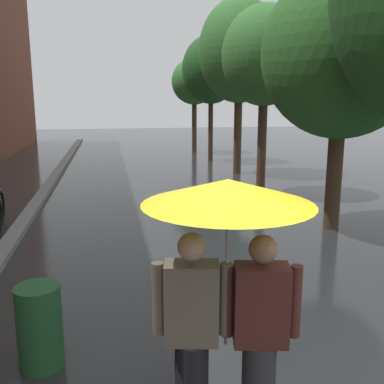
# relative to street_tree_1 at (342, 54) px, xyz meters

# --- Properties ---
(kerb_strip) EXTENTS (0.30, 36.00, 0.12)m
(kerb_strip) POSITION_rel_street_tree_1_xyz_m (-6.37, 4.26, -3.44)
(kerb_strip) COLOR slate
(kerb_strip) RESTS_ON ground
(street_tree_1) EXTENTS (3.14, 3.14, 5.17)m
(street_tree_1) POSITION_rel_street_tree_1_xyz_m (0.00, 0.00, 0.00)
(street_tree_1) COLOR #473323
(street_tree_1) RESTS_ON ground
(street_tree_2) EXTENTS (2.35, 2.35, 5.15)m
(street_tree_2) POSITION_rel_street_tree_1_xyz_m (-0.26, 3.61, 0.28)
(street_tree_2) COLOR #473323
(street_tree_2) RESTS_ON ground
(street_tree_3) EXTENTS (2.85, 2.85, 6.10)m
(street_tree_3) POSITION_rel_street_tree_1_xyz_m (0.08, 7.10, 0.79)
(street_tree_3) COLOR #473323
(street_tree_3) RESTS_ON ground
(street_tree_4) EXTENTS (2.48, 2.48, 5.34)m
(street_tree_4) POSITION_rel_street_tree_1_xyz_m (-0.11, 10.52, 0.39)
(street_tree_4) COLOR #473323
(street_tree_4) RESTS_ON ground
(street_tree_5) EXTENTS (2.28, 2.28, 4.68)m
(street_tree_5) POSITION_rel_street_tree_1_xyz_m (-0.18, 13.81, 0.02)
(street_tree_5) COLOR #473323
(street_tree_5) RESTS_ON ground
(couple_under_umbrella) EXTENTS (1.24, 1.24, 2.07)m
(couple_under_umbrella) POSITION_rel_street_tree_1_xyz_m (-3.70, -5.17, -2.06)
(couple_under_umbrella) COLOR black
(couple_under_umbrella) RESTS_ON ground
(litter_bin) EXTENTS (0.44, 0.44, 0.85)m
(litter_bin) POSITION_rel_street_tree_1_xyz_m (-5.25, -3.92, -3.07)
(litter_bin) COLOR #1E4C28
(litter_bin) RESTS_ON ground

